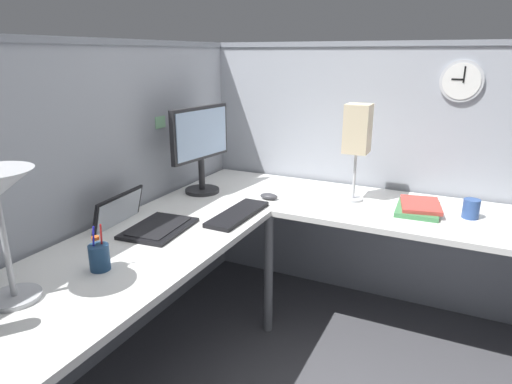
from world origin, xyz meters
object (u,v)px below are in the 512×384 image
laptop (141,222)px  pen_cup (99,257)px  book_stack (419,207)px  coffee_mug (471,209)px  wall_clock (462,81)px  keyboard (237,214)px  computer_mouse (269,196)px  monitor (201,143)px  desk_lamp_paper (357,132)px

laptop → pen_cup: bearing=-160.7°
laptop → book_stack: size_ratio=1.34×
coffee_mug → wall_clock: 0.69m
book_stack → coffee_mug: (0.01, -0.24, 0.03)m
book_stack → keyboard: bearing=120.4°
keyboard → pen_cup: bearing=166.1°
computer_mouse → pen_cup: 1.08m
monitor → keyboard: size_ratio=1.16×
wall_clock → laptop: bearing=132.3°
monitor → coffee_mug: monitor is taller
monitor → book_stack: bearing=-80.2°
desk_lamp_paper → computer_mouse: bearing=114.0°
computer_mouse → wall_clock: bearing=-60.7°
laptop → wall_clock: size_ratio=1.86×
monitor → desk_lamp_paper: desk_lamp_paper is taller
desk_lamp_paper → wall_clock: (0.31, -0.46, 0.26)m
computer_mouse → laptop: bearing=150.2°
keyboard → pen_cup: 0.76m
laptop → book_stack: (0.80, -1.15, -0.00)m
laptop → computer_mouse: 0.74m
monitor → pen_cup: 1.05m
coffee_mug → wall_clock: size_ratio=0.44×
book_stack → computer_mouse: bearing=101.3°
laptop → book_stack: laptop is taller
keyboard → pen_cup: pen_cup is taller
keyboard → computer_mouse: computer_mouse is taller
keyboard → coffee_mug: 1.16m
laptop → desk_lamp_paper: desk_lamp_paper is taller
monitor → desk_lamp_paper: (0.24, -0.84, 0.09)m
computer_mouse → book_stack: bearing=-78.7°
laptop → keyboard: size_ratio=0.95×
pen_cup → desk_lamp_paper: 1.44m
monitor → laptop: (-0.60, -0.04, -0.27)m
keyboard → wall_clock: (0.82, -0.92, 0.63)m
desk_lamp_paper → wall_clock: 0.62m
pen_cup → keyboard: bearing=-15.0°
pen_cup → computer_mouse: bearing=-12.1°
book_stack → wall_clock: 0.72m
laptop → keyboard: bearing=-46.2°
pen_cup → coffee_mug: 1.74m
laptop → coffee_mug: 1.61m
keyboard → coffee_mug: size_ratio=4.48×
pen_cup → book_stack: (1.21, -1.01, -0.03)m
pen_cup → desk_lamp_paper: desk_lamp_paper is taller
keyboard → wall_clock: bearing=-47.2°
book_stack → wall_clock: bearing=-17.9°
pen_cup → desk_lamp_paper: size_ratio=0.34×
pen_cup → wall_clock: bearing=-35.7°
monitor → coffee_mug: 1.47m
monitor → keyboard: bearing=-125.7°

